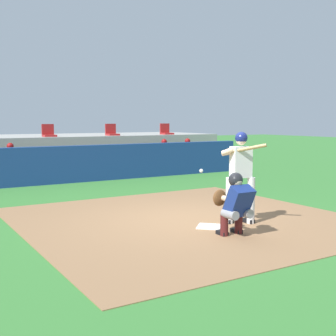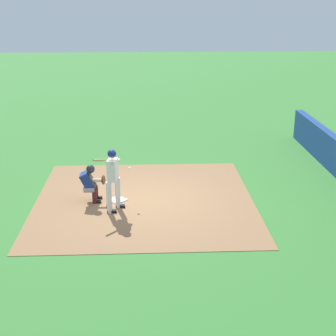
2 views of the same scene
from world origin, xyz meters
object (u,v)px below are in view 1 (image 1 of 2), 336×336
Objects in this scene: batter_at_plate at (240,171)px; catcher_crouched at (235,202)px; stadium_seat_3 at (112,132)px; home_plate at (209,226)px; dugout_player_1 at (12,162)px; stadium_seat_4 at (166,131)px; dugout_player_2 at (166,155)px; stadium_seat_2 at (49,133)px; dugout_player_3 at (189,154)px.

batter_at_plate reaches higher than catcher_crouched.
stadium_seat_3 is at bearing 76.58° from catcher_crouched.
home_plate is 0.24× the size of batter_at_plate.
stadium_seat_4 is (7.03, 2.03, 0.86)m from dugout_player_1.
stadium_seat_3 reaches higher than dugout_player_1.
batter_at_plate is (0.69, -0.06, 1.01)m from home_plate.
stadium_seat_2 is at bearing 152.80° from dugout_player_2.
home_plate is at bearing -115.93° from dugout_player_2.
stadium_seat_2 is 1.00× the size of stadium_seat_3.
dugout_player_2 reaches higher than home_plate.
dugout_player_3 is 5.52m from stadium_seat_2.
catcher_crouched is 1.15× the size of dugout_player_2.
dugout_player_2 is at bearing -121.36° from stadium_seat_4.
stadium_seat_4 is at bearing 85.99° from dugout_player_3.
dugout_player_3 is 2.71× the size of stadium_seat_2.
dugout_player_2 is at bearing 65.95° from catcher_crouched.
dugout_player_3 is at bearing 58.16° from home_plate.
dugout_player_2 is 2.59m from stadium_seat_3.
stadium_seat_2 and stadium_seat_4 have the same top height.
stadium_seat_3 is (-2.46, 2.03, 0.86)m from dugout_player_3.
stadium_seat_3 reaches higher than dugout_player_2.
catcher_crouched is at bearing -90.02° from stadium_seat_2.
stadium_seat_2 is (-0.69, 10.23, 0.50)m from batter_at_plate.
dugout_player_1 is at bearing -155.33° from stadium_seat_3.
catcher_crouched is 10.96m from stadium_seat_2.
stadium_seat_2 is 2.60m from stadium_seat_3.
stadium_seat_2 reaches higher than dugout_player_2.
stadium_seat_3 reaches higher than catcher_crouched.
stadium_seat_2 reaches higher than dugout_player_1.
batter_at_plate is 10.42m from stadium_seat_3.
dugout_player_1 is 2.71× the size of stadium_seat_3.
stadium_seat_3 is at bearing 0.00° from stadium_seat_2.
dugout_player_3 is (6.89, 0.00, 0.00)m from dugout_player_1.
dugout_player_2 is 2.71× the size of stadium_seat_4.
stadium_seat_4 is (4.51, 10.23, 0.50)m from batter_at_plate.
dugout_player_1 is (-1.83, 8.88, 0.06)m from catcher_crouched.
dugout_player_3 is (1.10, 0.00, 0.00)m from dugout_player_2.
stadium_seat_2 is at bearing 89.98° from catcher_crouched.
dugout_player_3 is (5.06, 8.88, 0.06)m from catcher_crouched.
batter_at_plate is at bearing -111.74° from dugout_player_2.
batter_at_plate is 3.76× the size of stadium_seat_3.
dugout_player_1 is at bearing 180.00° from dugout_player_2.
dugout_player_3 is at bearing 0.00° from dugout_player_2.
dugout_player_1 is at bearing 107.09° from batter_at_plate.
catcher_crouched is (-0.00, -0.74, 0.59)m from home_plate.
batter_at_plate is 1.39× the size of dugout_player_3.
dugout_player_2 is (3.96, 8.88, 0.06)m from catcher_crouched.
dugout_player_3 is 2.71× the size of stadium_seat_3.
dugout_player_2 is 2.71× the size of stadium_seat_2.
dugout_player_1 is 5.79m from dugout_player_2.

